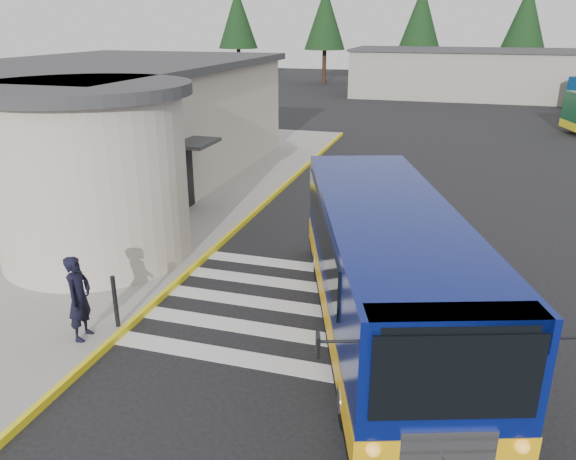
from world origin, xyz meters
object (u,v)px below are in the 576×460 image
(pedestrian_b, at_px, (86,241))
(bollard, at_px, (115,302))
(transit_bus, at_px, (385,274))
(pedestrian_a, at_px, (79,298))

(pedestrian_b, relative_size, bollard, 1.57)
(transit_bus, relative_size, bollard, 8.67)
(transit_bus, bearing_deg, bollard, 179.20)
(transit_bus, height_order, pedestrian_b, transit_bus)
(pedestrian_b, bearing_deg, pedestrian_a, 35.52)
(pedestrian_b, height_order, bollard, pedestrian_b)
(pedestrian_b, bearing_deg, bollard, 48.38)
(pedestrian_a, bearing_deg, bollard, -40.03)
(pedestrian_a, height_order, pedestrian_b, pedestrian_b)
(transit_bus, distance_m, pedestrian_a, 6.45)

